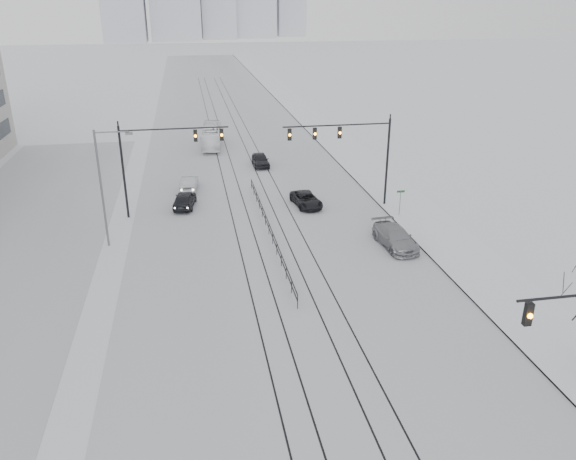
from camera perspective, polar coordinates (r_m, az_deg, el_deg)
The scene contains 16 objects.
road at distance 73.78m, azimuth -5.39°, elevation 8.49°, with size 22.00×260.00×0.02m, color silver.
sidewalk_east at distance 76.04m, azimuth 4.91°, elevation 8.98°, with size 5.00×260.00×0.16m, color silver.
curb at distance 75.46m, azimuth 3.09°, elevation 8.91°, with size 0.10×260.00×0.12m, color gray.
parking_strip at distance 51.60m, azimuth -25.37°, elevation 0.21°, with size 14.00×60.00×0.03m, color silver.
tram_rails at distance 54.65m, azimuth -3.48°, elevation 3.58°, with size 5.30×180.00×0.01m.
traffic_mast_ne at distance 49.91m, azimuth 6.51°, elevation 8.52°, with size 9.60×0.37×8.00m.
traffic_mast_nw at distance 48.98m, azimuth -13.08°, elevation 7.60°, with size 9.10×0.37×8.00m.
street_light_west at distance 43.68m, azimuth -18.13°, elevation 4.79°, with size 2.73×0.25×9.00m.
median_fence at distance 45.17m, azimuth -1.95°, elevation 0.17°, with size 0.06×24.00×1.00m.
street_sign at distance 49.53m, azimuth 11.33°, elevation 3.10°, with size 0.70×0.06×2.40m.
sedan_sb_inner at distance 51.92m, azimuth -10.46°, elevation 3.07°, with size 1.77×4.39×1.50m, color black.
sedan_sb_outer at distance 56.63m, azimuth -10.00°, elevation 4.68°, with size 1.49×4.27×1.41m, color #A4A7AB.
sedan_nb_front at distance 51.42m, azimuth 1.86°, elevation 3.09°, with size 2.06×4.47×1.24m, color black.
sedan_nb_right at distance 43.59m, azimuth 10.83°, elevation -0.75°, with size 2.14×5.26×1.53m, color gray.
sedan_nb_far at distance 64.24m, azimuth -2.81°, elevation 7.12°, with size 1.70×4.23×1.44m, color black.
box_truck at distance 73.66m, azimuth -7.77°, elevation 9.42°, with size 2.23×9.54×2.66m, color white.
Camera 1 is at (-5.89, -11.42, 17.58)m, focal length 35.00 mm.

